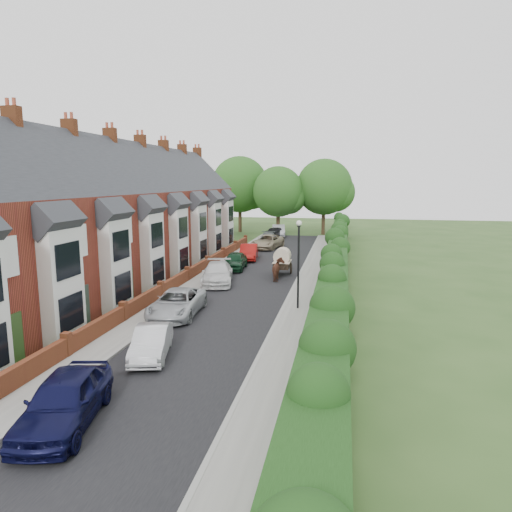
# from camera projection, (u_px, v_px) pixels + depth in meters

# --- Properties ---
(ground) EXTENTS (140.00, 140.00, 0.00)m
(ground) POSITION_uv_depth(u_px,v_px,m) (222.00, 328.00, 22.94)
(ground) COLOR #2D4C1E
(ground) RESTS_ON ground
(road) EXTENTS (6.00, 58.00, 0.02)m
(road) POSITION_uv_depth(u_px,v_px,m) (255.00, 281.00, 33.69)
(road) COLOR black
(road) RESTS_ON ground
(pavement_hedge_side) EXTENTS (2.20, 58.00, 0.12)m
(pavement_hedge_side) POSITION_uv_depth(u_px,v_px,m) (310.00, 283.00, 32.90)
(pavement_hedge_side) COLOR gray
(pavement_hedge_side) RESTS_ON ground
(pavement_house_side) EXTENTS (1.70, 58.00, 0.12)m
(pavement_house_side) POSITION_uv_depth(u_px,v_px,m) (205.00, 278.00, 34.41)
(pavement_house_side) COLOR gray
(pavement_house_side) RESTS_ON ground
(kerb_hedge_side) EXTENTS (0.18, 58.00, 0.13)m
(kerb_hedge_side) POSITION_uv_depth(u_px,v_px,m) (296.00, 282.00, 33.10)
(kerb_hedge_side) COLOR #969691
(kerb_hedge_side) RESTS_ON ground
(kerb_house_side) EXTENTS (0.18, 58.00, 0.13)m
(kerb_house_side) POSITION_uv_depth(u_px,v_px,m) (215.00, 279.00, 34.25)
(kerb_house_side) COLOR #969691
(kerb_house_side) RESTS_ON ground
(hedge) EXTENTS (2.10, 58.00, 2.85)m
(hedge) POSITION_uv_depth(u_px,v_px,m) (336.00, 263.00, 32.31)
(hedge) COLOR black
(hedge) RESTS_ON ground
(terrace_row) EXTENTS (9.05, 40.50, 11.50)m
(terrace_row) POSITION_uv_depth(u_px,v_px,m) (116.00, 220.00, 33.93)
(terrace_row) COLOR #923825
(terrace_row) RESTS_ON ground
(garden_wall_row) EXTENTS (0.35, 40.35, 1.10)m
(garden_wall_row) POSITION_uv_depth(u_px,v_px,m) (188.00, 275.00, 33.56)
(garden_wall_row) COLOR brown
(garden_wall_row) RESTS_ON ground
(lamppost) EXTENTS (0.32, 0.32, 5.16)m
(lamppost) POSITION_uv_depth(u_px,v_px,m) (299.00, 253.00, 25.64)
(lamppost) COLOR black
(lamppost) RESTS_ON ground
(tree_far_left) EXTENTS (7.14, 6.80, 9.29)m
(tree_far_left) POSITION_uv_depth(u_px,v_px,m) (281.00, 193.00, 61.32)
(tree_far_left) COLOR #332316
(tree_far_left) RESTS_ON ground
(tree_far_right) EXTENTS (7.98, 7.60, 10.31)m
(tree_far_right) POSITION_uv_depth(u_px,v_px,m) (327.00, 188.00, 62.02)
(tree_far_right) COLOR #332316
(tree_far_right) RESTS_ON ground
(tree_far_back) EXTENTS (8.40, 8.00, 10.82)m
(tree_far_back) POSITION_uv_depth(u_px,v_px,m) (243.00, 186.00, 65.20)
(tree_far_back) COLOR #332316
(tree_far_back) RESTS_ON ground
(car_navy) EXTENTS (2.81, 4.96, 1.59)m
(car_navy) POSITION_uv_depth(u_px,v_px,m) (65.00, 400.00, 13.74)
(car_navy) COLOR black
(car_navy) RESTS_ON ground
(car_silver_a) EXTENTS (2.27, 4.08, 1.27)m
(car_silver_a) POSITION_uv_depth(u_px,v_px,m) (151.00, 342.00, 19.13)
(car_silver_a) COLOR silver
(car_silver_a) RESTS_ON ground
(car_silver_b) EXTENTS (2.68, 5.25, 1.42)m
(car_silver_b) POSITION_uv_depth(u_px,v_px,m) (177.00, 303.00, 24.97)
(car_silver_b) COLOR #B2B5BA
(car_silver_b) RESTS_ON ground
(car_white) EXTENTS (3.14, 5.49, 1.50)m
(car_white) POSITION_uv_depth(u_px,v_px,m) (217.00, 273.00, 32.81)
(car_white) COLOR silver
(car_white) RESTS_ON ground
(car_green) EXTENTS (2.01, 4.36, 1.45)m
(car_green) POSITION_uv_depth(u_px,v_px,m) (235.00, 261.00, 38.04)
(car_green) COLOR black
(car_green) RESTS_ON ground
(car_red) EXTENTS (2.13, 4.60, 1.46)m
(car_red) POSITION_uv_depth(u_px,v_px,m) (249.00, 252.00, 42.82)
(car_red) COLOR maroon
(car_red) RESTS_ON ground
(car_beige) EXTENTS (3.35, 5.73, 1.50)m
(car_beige) POSITION_uv_depth(u_px,v_px,m) (267.00, 242.00, 49.79)
(car_beige) COLOR tan
(car_beige) RESTS_ON ground
(car_grey) EXTENTS (2.77, 5.05, 1.39)m
(car_grey) POSITION_uv_depth(u_px,v_px,m) (269.00, 239.00, 52.79)
(car_grey) COLOR slate
(car_grey) RESTS_ON ground
(car_black) EXTENTS (2.62, 4.61, 1.48)m
(car_black) POSITION_uv_depth(u_px,v_px,m) (274.00, 233.00, 58.63)
(car_black) COLOR black
(car_black) RESTS_ON ground
(horse) EXTENTS (1.11, 2.05, 1.65)m
(horse) POSITION_uv_depth(u_px,v_px,m) (278.00, 270.00, 33.74)
(horse) COLOR #552E1F
(horse) RESTS_ON ground
(horse_cart) EXTENTS (1.36, 3.00, 2.17)m
(horse_cart) POSITION_uv_depth(u_px,v_px,m) (282.00, 260.00, 35.72)
(horse_cart) COLOR black
(horse_cart) RESTS_ON ground
(car_extra_far) EXTENTS (2.38, 4.87, 1.54)m
(car_extra_far) POSITION_uv_depth(u_px,v_px,m) (279.00, 231.00, 60.76)
(car_extra_far) COLOR #B0B2B8
(car_extra_far) RESTS_ON ground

